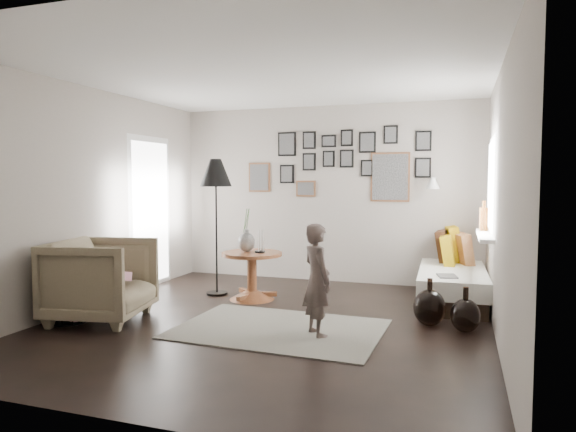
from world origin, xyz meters
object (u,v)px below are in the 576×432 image
(pedestal_table, at_px, (252,277))
(armchair, at_px, (101,280))
(vase, at_px, (246,238))
(magazine_basket, at_px, (69,304))
(daybed, at_px, (452,279))
(demijohn_small, at_px, (465,315))
(child, at_px, (317,280))
(demijohn_large, at_px, (429,307))
(floor_lamp, at_px, (216,178))

(pedestal_table, bearing_deg, armchair, -129.07)
(vase, xyz_separation_m, magazine_basket, (-1.34, -1.62, -0.57))
(daybed, xyz_separation_m, demijohn_small, (0.14, -1.39, -0.10))
(daybed, bearing_deg, vase, -165.12)
(demijohn_small, bearing_deg, armchair, -167.94)
(vase, bearing_deg, child, -44.18)
(demijohn_small, relative_size, child, 0.41)
(demijohn_large, distance_m, demijohn_small, 0.37)
(vase, xyz_separation_m, armchair, (-1.08, -1.44, -0.33))
(demijohn_small, bearing_deg, magazine_basket, -166.31)
(pedestal_table, xyz_separation_m, armchair, (-1.16, -1.42, 0.16))
(demijohn_large, relative_size, demijohn_small, 1.10)
(daybed, xyz_separation_m, armchair, (-3.56, -2.18, 0.17))
(daybed, relative_size, demijohn_large, 3.81)
(floor_lamp, xyz_separation_m, demijohn_small, (3.10, -0.74, -1.37))
(vase, height_order, armchair, vase)
(pedestal_table, xyz_separation_m, vase, (-0.08, 0.02, 0.49))
(daybed, bearing_deg, floor_lamp, -169.23)
(vase, height_order, daybed, vase)
(daybed, distance_m, child, 2.33)
(demijohn_small, bearing_deg, child, -157.13)
(armchair, bearing_deg, floor_lamp, -33.14)
(floor_lamp, relative_size, demijohn_small, 3.95)
(child, bearing_deg, demijohn_small, -108.75)
(child, bearing_deg, demijohn_large, -97.21)
(magazine_basket, relative_size, child, 0.37)
(floor_lamp, bearing_deg, vase, -10.63)
(daybed, xyz_separation_m, magazine_basket, (-3.83, -2.36, -0.07))
(floor_lamp, distance_m, demijohn_small, 3.46)
(child, bearing_deg, magazine_basket, 56.92)
(pedestal_table, height_order, demijohn_large, pedestal_table)
(demijohn_large, bearing_deg, child, -145.58)
(demijohn_small, bearing_deg, daybed, 95.92)
(daybed, relative_size, floor_lamp, 1.06)
(pedestal_table, relative_size, demijohn_small, 1.70)
(vase, height_order, floor_lamp, floor_lamp)
(pedestal_table, bearing_deg, daybed, 17.54)
(pedestal_table, relative_size, armchair, 0.79)
(daybed, bearing_deg, armchair, -150.19)
(daybed, relative_size, armchair, 1.94)
(demijohn_large, bearing_deg, daybed, 80.81)
(magazine_basket, xyz_separation_m, demijohn_large, (3.62, 1.09, -0.01))
(armchair, distance_m, demijohn_large, 3.49)
(floor_lamp, distance_m, magazine_basket, 2.34)
(floor_lamp, height_order, demijohn_small, floor_lamp)
(vase, bearing_deg, demijohn_large, -13.12)
(pedestal_table, distance_m, magazine_basket, 2.14)
(pedestal_table, xyz_separation_m, floor_lamp, (-0.55, 0.11, 1.26))
(vase, relative_size, armchair, 0.56)
(pedestal_table, bearing_deg, child, -45.58)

